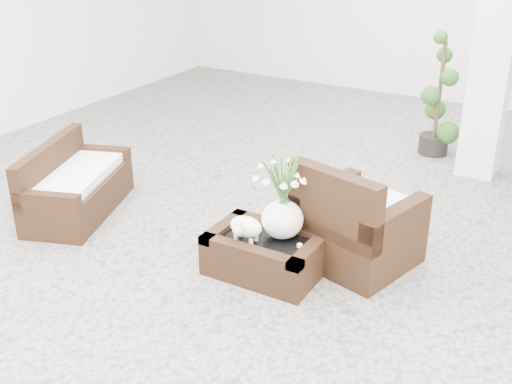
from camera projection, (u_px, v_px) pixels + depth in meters
The scene contains 9 objects.
ground at pixel (262, 253), 5.50m from camera, with size 11.00×11.00×0.00m, color gray.
column at pixel (500, 14), 6.43m from camera, with size 0.40×0.40×3.50m, color white.
coffee_table at pixel (265, 256), 5.15m from camera, with size 0.90×0.60×0.31m, color #341D0F.
sheep_figurine at pixel (246, 229), 5.01m from camera, with size 0.28×0.23×0.21m, color white.
planter_narcissus at pixel (283, 192), 4.95m from camera, with size 0.44×0.44×0.80m, color white, non-canonical shape.
tealight at pixel (300, 245), 4.95m from camera, with size 0.04×0.04×0.03m, color white.
armchair at pixel (359, 212), 5.20m from camera, with size 0.86×0.82×0.91m, color #341D0F.
loveseat at pixel (77, 180), 6.10m from camera, with size 1.30×0.62×0.69m, color #341D0F.
topiary at pixel (439, 95), 7.41m from camera, with size 0.39×0.39×1.45m, color #224817, non-canonical shape.
Camera 1 is at (2.36, -4.17, 2.76)m, focal length 44.33 mm.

